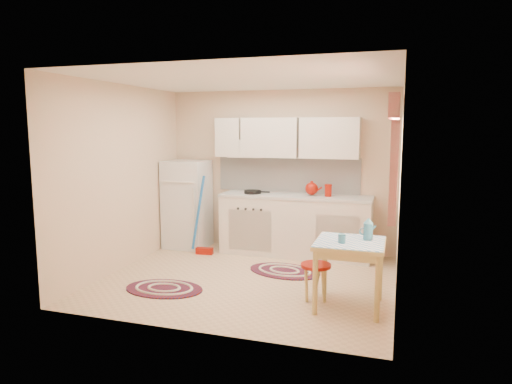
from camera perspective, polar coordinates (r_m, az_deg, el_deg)
room_shell at (r=5.81m, az=1.18°, el=4.85°), size 3.64×3.60×2.52m
fridge at (r=7.43m, az=-8.58°, el=-1.51°), size 0.65×0.60×1.40m
broom at (r=6.95m, az=-6.53°, el=-2.96°), size 0.29×0.15×1.20m
base_cabinets at (r=6.95m, az=4.93°, el=-4.29°), size 2.25×0.60×0.88m
countertop at (r=6.87m, az=4.98°, el=-0.54°), size 2.27×0.62×0.04m
frying_pan at (r=6.98m, az=-0.44°, el=0.01°), size 0.28×0.28×0.05m
red_kettle at (r=6.80m, az=6.97°, el=0.42°), size 0.23×0.21×0.21m
red_canister at (r=6.76m, az=9.01°, el=0.12°), size 0.13×0.13×0.16m
table at (r=5.05m, az=11.55°, el=-10.08°), size 0.72×0.72×0.72m
stool at (r=5.23m, az=7.47°, el=-11.11°), size 0.34×0.34×0.42m
coffee_pot at (r=5.03m, az=13.84°, el=-4.52°), size 0.16×0.15×0.25m
mug at (r=4.85m, az=10.68°, el=-5.78°), size 0.10×0.10×0.10m
rug_center at (r=6.23m, az=3.57°, el=-9.83°), size 1.10×0.85×0.02m
rug_left at (r=5.69m, az=-11.42°, el=-11.76°), size 0.98×0.67×0.02m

